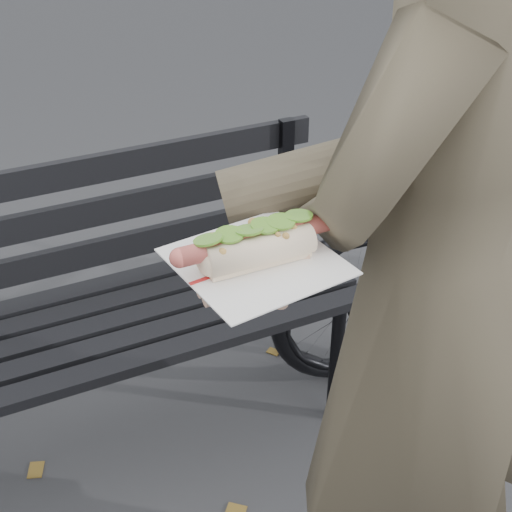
# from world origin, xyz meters

# --- Properties ---
(park_bench) EXTENTS (1.50, 0.44, 0.88)m
(park_bench) POSITION_xyz_m (0.01, 0.92, 0.52)
(park_bench) COLOR black
(park_bench) RESTS_ON ground
(bicycle) EXTENTS (1.78, 0.73, 0.91)m
(bicycle) POSITION_xyz_m (1.42, 0.80, 0.46)
(bicycle) COLOR black
(bicycle) RESTS_ON ground
(person) EXTENTS (0.81, 0.68, 1.89)m
(person) POSITION_xyz_m (0.48, 0.07, 0.95)
(person) COLOR #4E4534
(person) RESTS_ON ground
(held_hotdog) EXTENTS (0.63, 0.31, 0.20)m
(held_hotdog) POSITION_xyz_m (0.28, 0.03, 1.23)
(held_hotdog) COLOR #4E4534
(fallen_leaves) EXTENTS (4.23, 2.70, 0.00)m
(fallen_leaves) POSITION_xyz_m (0.28, 0.48, 0.00)
(fallen_leaves) COLOR brown
(fallen_leaves) RESTS_ON ground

